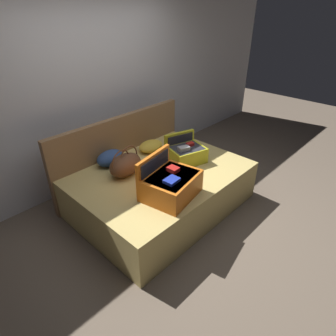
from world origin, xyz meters
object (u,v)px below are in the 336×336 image
bed (162,189)px  pillow_center_head (110,158)px  hard_case_large (170,183)px  hard_case_medium (186,152)px  pillow_near_headboard (151,146)px  duffel_bag (125,164)px

bed → pillow_center_head: bearing=118.0°
bed → pillow_center_head: 0.77m
hard_case_large → bed: bearing=45.1°
hard_case_medium → hard_case_large: bearing=-134.7°
bed → hard_case_medium: bearing=-3.9°
hard_case_large → pillow_near_headboard: hard_case_large is taller
hard_case_large → pillow_center_head: size_ratio=1.73×
bed → pillow_near_headboard: size_ratio=5.64×
bed → pillow_near_headboard: bearing=58.8°
bed → duffel_bag: bearing=141.0°
hard_case_medium → duffel_bag: size_ratio=1.09×
hard_case_large → hard_case_medium: 0.80m
hard_case_medium → pillow_center_head: (-0.74, 0.63, -0.03)m
bed → pillow_center_head: pillow_center_head is taller
bed → hard_case_large: 0.64m
hard_case_medium → pillow_center_head: 0.97m
hard_case_medium → duffel_bag: bearing=175.1°
bed → hard_case_medium: (0.42, -0.03, 0.38)m
hard_case_medium → pillow_near_headboard: size_ratio=1.44×
hard_case_large → pillow_near_headboard: size_ratio=1.77×
pillow_center_head → duffel_bag: bearing=-92.7°
hard_case_large → duffel_bag: (-0.05, 0.68, -0.01)m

